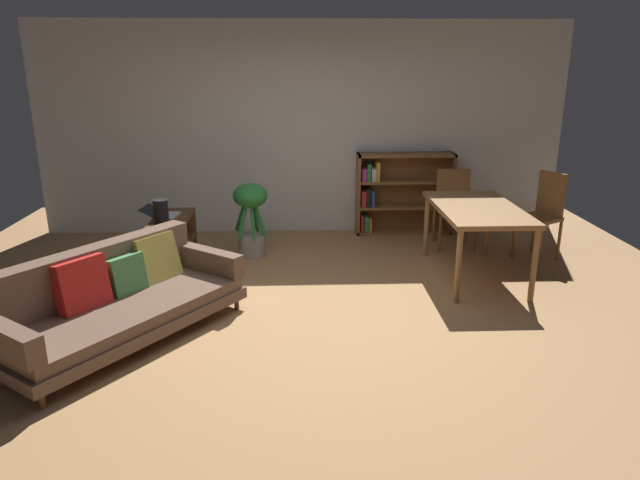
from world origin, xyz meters
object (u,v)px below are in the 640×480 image
object	(u,v)px
fabric_couch	(115,298)
media_console	(172,243)
open_laptop	(162,214)
desk_speaker	(161,212)
potted_floor_plant	(251,214)
dining_chair_near	(454,203)
dining_table	(477,213)
bookshelf	(399,193)
dining_chair_far	(544,211)

from	to	relation	value
fabric_couch	media_console	distance (m)	1.71
open_laptop	desk_speaker	xyz separation A→B (m)	(0.07, -0.33, 0.11)
fabric_couch	media_console	world-z (taller)	fabric_couch
potted_floor_plant	dining_chair_near	xyz separation A→B (m)	(2.47, 0.34, 0.02)
dining_table	desk_speaker	bearing A→B (deg)	175.50
fabric_couch	bookshelf	size ratio (longest dim) A/B	1.73
dining_chair_near	fabric_couch	bearing A→B (deg)	-145.90
potted_floor_plant	bookshelf	size ratio (longest dim) A/B	0.69
open_laptop	dining_chair_near	xyz separation A→B (m)	(3.44, 0.51, -0.03)
potted_floor_plant	dining_chair_far	bearing A→B (deg)	-3.15
potted_floor_plant	fabric_couch	bearing A→B (deg)	-116.19
fabric_couch	open_laptop	world-z (taller)	fabric_couch
open_laptop	bookshelf	world-z (taller)	bookshelf
media_console	desk_speaker	world-z (taller)	desk_speaker
bookshelf	potted_floor_plant	bearing A→B (deg)	-153.78
desk_speaker	fabric_couch	bearing A→B (deg)	-93.11
potted_floor_plant	dining_chair_near	world-z (taller)	dining_chair_near
media_console	dining_table	xyz separation A→B (m)	(3.27, -0.47, 0.43)
dining_table	dining_chair_near	xyz separation A→B (m)	(0.06, 1.10, -0.16)
dining_chair_near	bookshelf	bearing A→B (deg)	134.76
potted_floor_plant	bookshelf	bearing A→B (deg)	26.22
dining_chair_near	dining_chair_far	xyz separation A→B (m)	(0.90, -0.52, 0.02)
desk_speaker	dining_chair_far	world-z (taller)	dining_chair_far
desk_speaker	bookshelf	world-z (taller)	bookshelf
dining_table	dining_chair_near	world-z (taller)	dining_chair_near
media_console	open_laptop	xyz separation A→B (m)	(-0.11, 0.12, 0.30)
open_laptop	potted_floor_plant	size ratio (longest dim) A/B	0.49
media_console	dining_chair_near	size ratio (longest dim) A/B	1.08
fabric_couch	dining_table	bearing A→B (deg)	20.05
desk_speaker	dining_chair_near	distance (m)	3.48
fabric_couch	desk_speaker	xyz separation A→B (m)	(0.08, 1.50, 0.35)
dining_chair_far	bookshelf	bearing A→B (deg)	143.14
media_console	desk_speaker	xyz separation A→B (m)	(-0.04, -0.21, 0.41)
fabric_couch	open_laptop	bearing A→B (deg)	89.64
open_laptop	media_console	bearing A→B (deg)	-48.27
open_laptop	dining_chair_near	bearing A→B (deg)	8.44
potted_floor_plant	dining_chair_far	world-z (taller)	dining_chair_far
desk_speaker	bookshelf	bearing A→B (deg)	27.21
desk_speaker	open_laptop	bearing A→B (deg)	101.91
fabric_couch	potted_floor_plant	xyz separation A→B (m)	(0.98, 2.00, 0.18)
dining_chair_far	bookshelf	size ratio (longest dim) A/B	0.79
open_laptop	bookshelf	distance (m)	3.06
dining_table	bookshelf	bearing A→B (deg)	107.12
open_laptop	potted_floor_plant	distance (m)	0.99
media_console	potted_floor_plant	size ratio (longest dim) A/B	1.16
open_laptop	potted_floor_plant	world-z (taller)	potted_floor_plant
fabric_couch	potted_floor_plant	distance (m)	2.24
open_laptop	dining_chair_far	distance (m)	4.34
potted_floor_plant	dining_chair_far	distance (m)	3.37
fabric_couch	desk_speaker	world-z (taller)	desk_speaker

